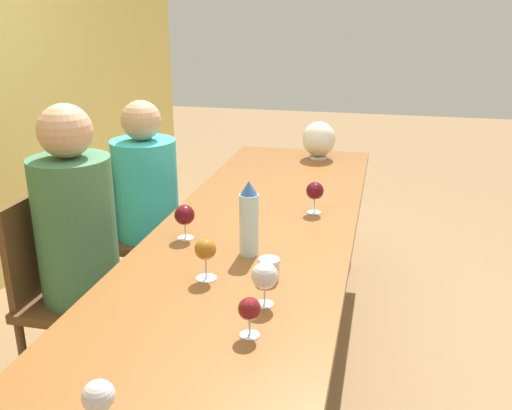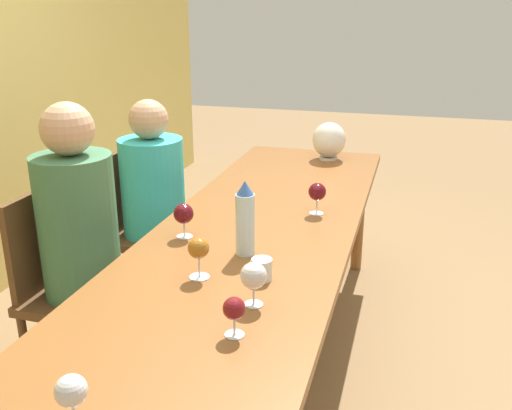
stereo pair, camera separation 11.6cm
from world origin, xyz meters
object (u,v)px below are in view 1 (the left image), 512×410
at_px(wine_glass_0, 206,250).
at_px(wine_glass_5, 99,398).
at_px(chair_near, 69,289).
at_px(person_far, 149,205).
at_px(wine_glass_3, 315,191).
at_px(water_bottle, 249,219).
at_px(wine_glass_1, 250,310).
at_px(person_near, 81,247).
at_px(water_tumbler, 269,269).
at_px(wine_glass_4, 265,276).
at_px(vase, 319,139).
at_px(wine_glass_2, 185,216).
at_px(chair_far, 137,229).

height_order(wine_glass_0, wine_glass_5, wine_glass_0).
height_order(chair_near, person_far, person_far).
bearing_deg(wine_glass_3, water_bottle, 160.35).
xyz_separation_m(wine_glass_1, person_near, (0.57, 0.85, -0.14)).
bearing_deg(wine_glass_0, water_bottle, -22.26).
relative_size(wine_glass_3, person_far, 0.12).
relative_size(water_bottle, wine_glass_3, 2.00).
height_order(water_tumbler, wine_glass_4, wine_glass_4).
bearing_deg(wine_glass_1, wine_glass_5, 155.11).
distance_m(vase, wine_glass_1, 2.01).
xyz_separation_m(wine_glass_2, wine_glass_4, (-0.45, -0.42, 0.00)).
bearing_deg(wine_glass_2, person_far, 34.35).
distance_m(water_tumbler, wine_glass_3, 0.70).
xyz_separation_m(chair_near, chair_far, (0.70, 0.00, 0.00)).
distance_m(water_bottle, vase, 1.47).
relative_size(water_bottle, vase, 1.28).
bearing_deg(wine_glass_5, wine_glass_0, 0.93).
relative_size(water_tumbler, wine_glass_1, 0.64).
bearing_deg(wine_glass_4, wine_glass_2, 42.93).
xyz_separation_m(wine_glass_3, chair_far, (0.21, 0.97, -0.35)).
distance_m(wine_glass_4, person_near, 0.95).
height_order(water_tumbler, wine_glass_1, wine_glass_1).
relative_size(wine_glass_5, person_near, 0.11).
height_order(wine_glass_5, person_far, person_far).
distance_m(vase, wine_glass_3, 0.97).
bearing_deg(water_tumbler, wine_glass_5, 166.45).
relative_size(vase, person_near, 0.17).
relative_size(wine_glass_1, wine_glass_5, 0.83).
bearing_deg(water_tumbler, wine_glass_0, 101.68).
xyz_separation_m(vase, wine_glass_1, (-2.01, -0.05, -0.03)).
xyz_separation_m(wine_glass_1, wine_glass_5, (-0.46, 0.22, 0.02)).
bearing_deg(wine_glass_5, person_far, 20.08).
xyz_separation_m(wine_glass_3, person_near, (-0.48, 0.89, -0.15)).
bearing_deg(wine_glass_5, chair_near, 34.69).
bearing_deg(person_far, vase, -46.59).
distance_m(wine_glass_3, chair_far, 1.06).
bearing_deg(water_bottle, wine_glass_1, -166.24).
relative_size(chair_near, person_far, 0.76).
height_order(water_bottle, water_tumbler, water_bottle).
xyz_separation_m(wine_glass_3, wine_glass_5, (-1.51, 0.26, 0.00)).
bearing_deg(person_near, person_far, -0.17).
distance_m(wine_glass_5, person_near, 1.22).
relative_size(water_tumbler, wine_glass_3, 0.53).
distance_m(water_bottle, wine_glass_0, 0.25).
bearing_deg(wine_glass_3, wine_glass_0, 159.52).
bearing_deg(water_bottle, wine_glass_3, -19.65).
bearing_deg(wine_glass_4, wine_glass_5, 161.25).
xyz_separation_m(vase, wine_glass_4, (-1.83, -0.06, -0.02)).
distance_m(vase, chair_near, 1.73).
bearing_deg(wine_glass_2, chair_near, 97.66).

